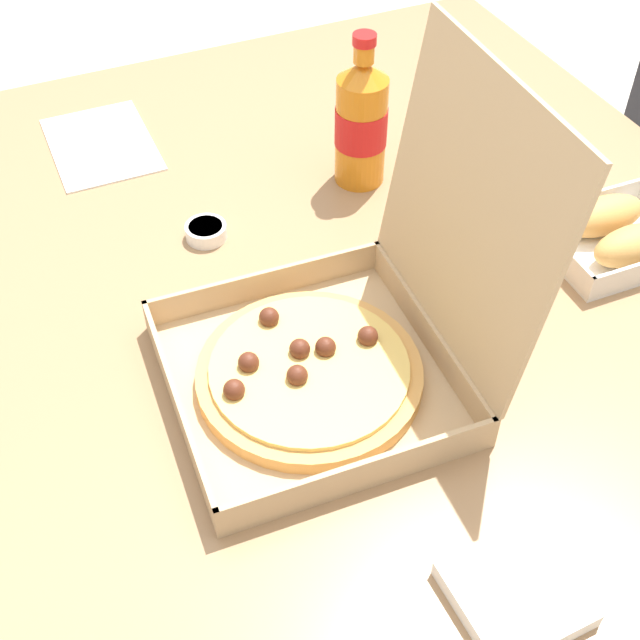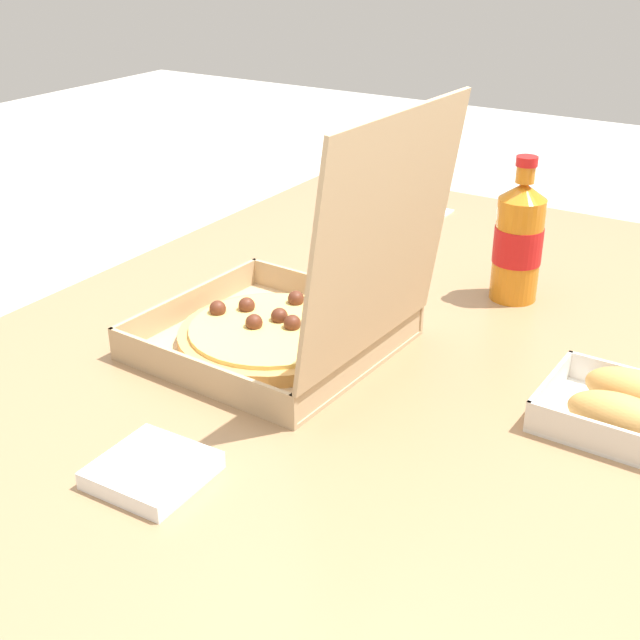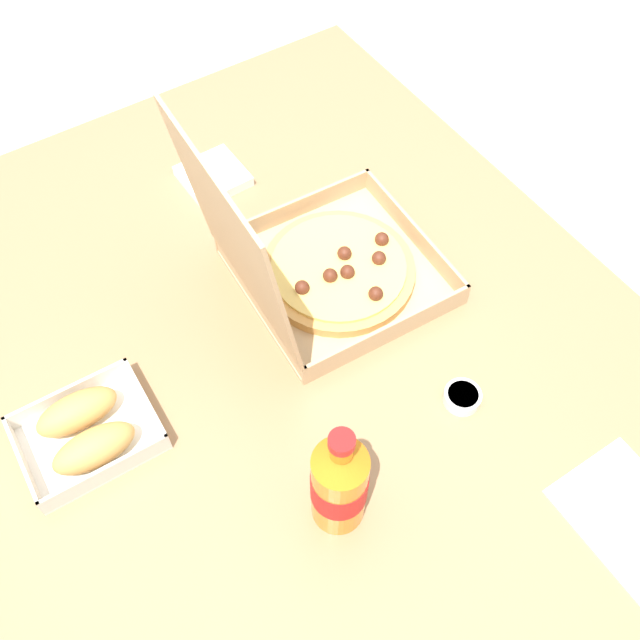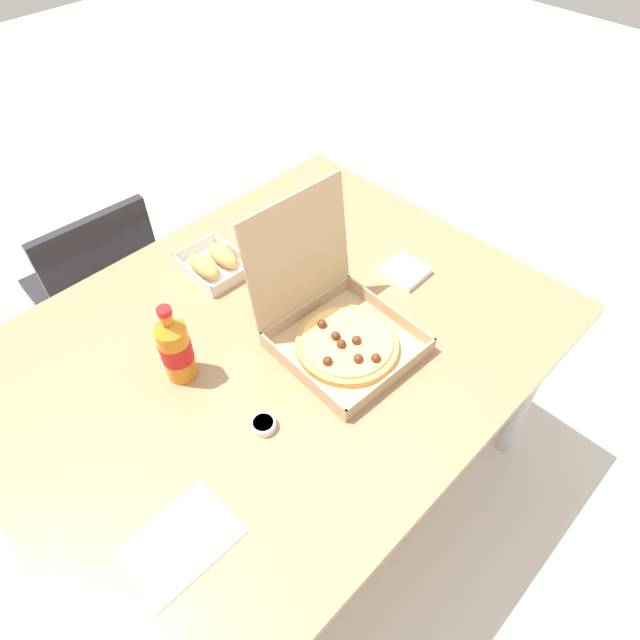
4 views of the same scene
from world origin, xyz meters
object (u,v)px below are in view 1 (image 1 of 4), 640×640
Objects in this scene: cola_bottle at (361,122)px; paper_menu at (101,144)px; pizza_box_open at (336,346)px; bread_side_box at (618,233)px; napkin_pile at (515,594)px; dipping_sauce_cup at (206,231)px.

cola_bottle reaches higher than paper_menu.
pizza_box_open is 0.44m from bread_side_box.
bread_side_box is 1.76× the size of napkin_pile.
bread_side_box is 0.86× the size of cola_bottle.
cola_bottle is (-0.28, -0.24, 0.07)m from bread_side_box.
paper_menu is 0.90m from napkin_pile.
napkin_pile is at bearing -13.55° from cola_bottle.
napkin_pile is (0.31, 0.04, -0.04)m from pizza_box_open.
pizza_box_open is 1.75× the size of paper_menu.
bread_side_box is at bearing 40.67° from cola_bottle.
pizza_box_open is 0.32m from napkin_pile.
pizza_box_open is 0.39m from cola_bottle.
pizza_box_open is at bearing -173.56° from napkin_pile.
dipping_sauce_cup is (-0.30, -0.06, -0.04)m from pizza_box_open.
pizza_box_open reaches higher than bread_side_box.
dipping_sauce_cup is at bearing 15.93° from paper_menu.
paper_menu is at bearing -166.83° from pizza_box_open.
cola_bottle is at bearing 98.82° from dipping_sauce_cup.
pizza_box_open is at bearing 10.81° from dipping_sauce_cup.
bread_side_box is 0.54m from napkin_pile.
cola_bottle is 4.00× the size of dipping_sauce_cup.
pizza_box_open is 3.34× the size of napkin_pile.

